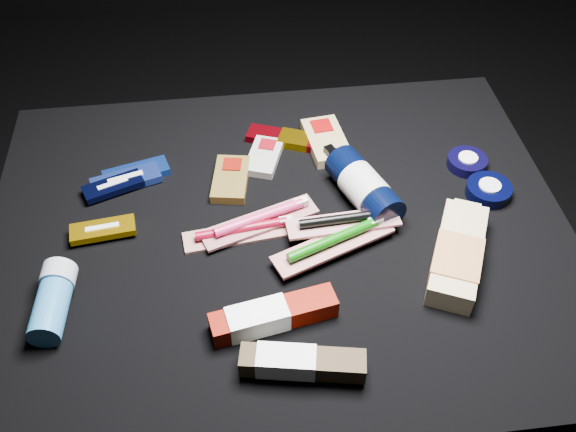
{
  "coord_description": "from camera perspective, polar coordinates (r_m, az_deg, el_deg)",
  "views": [
    {
      "loc": [
        -0.07,
        -0.72,
        1.2
      ],
      "look_at": [
        0.01,
        0.01,
        0.42
      ],
      "focal_mm": 40.0,
      "sensor_mm": 36.0,
      "label": 1
    }
  ],
  "objects": [
    {
      "name": "ground",
      "position": [
        1.4,
        -0.57,
        -12.3
      ],
      "size": [
        3.0,
        3.0,
        0.0
      ],
      "primitive_type": "plane",
      "color": "black",
      "rests_on": "ground"
    },
    {
      "name": "luna_bar_2",
      "position": [
        1.18,
        -15.27,
        2.57
      ],
      "size": [
        0.11,
        0.07,
        0.01
      ],
      "rotation": [
        0.0,
        0.0,
        0.37
      ],
      "color": "black",
      "rests_on": "cloth_table"
    },
    {
      "name": "power_bar",
      "position": [
        1.24,
        -0.13,
        6.88
      ],
      "size": [
        0.14,
        0.09,
        0.02
      ],
      "rotation": [
        0.0,
        0.0,
        -0.38
      ],
      "color": "maroon",
      "rests_on": "cloth_table"
    },
    {
      "name": "clif_bar_0",
      "position": [
        1.16,
        -5.09,
        3.44
      ],
      "size": [
        0.08,
        0.12,
        0.02
      ],
      "rotation": [
        0.0,
        0.0,
        -0.17
      ],
      "color": "brown",
      "rests_on": "cloth_table"
    },
    {
      "name": "deodorant_stick",
      "position": [
        1.02,
        -20.18,
        -7.06
      ],
      "size": [
        0.06,
        0.13,
        0.05
      ],
      "rotation": [
        0.0,
        0.0,
        -0.08
      ],
      "color": "teal",
      "rests_on": "cloth_table"
    },
    {
      "name": "toothbrush_pack_0",
      "position": [
        1.07,
        -3.99,
        -1.35
      ],
      "size": [
        0.2,
        0.07,
        0.02
      ],
      "rotation": [
        0.0,
        0.0,
        0.11
      ],
      "color": "beige",
      "rests_on": "cloth_table"
    },
    {
      "name": "clif_bar_1",
      "position": [
        1.2,
        -2.09,
        5.4
      ],
      "size": [
        0.08,
        0.11,
        0.02
      ],
      "rotation": [
        0.0,
        0.0,
        -0.34
      ],
      "color": "#A5A49F",
      "rests_on": "cloth_table"
    },
    {
      "name": "clif_bar_2",
      "position": [
        1.24,
        3.35,
        6.82
      ],
      "size": [
        0.08,
        0.13,
        0.02
      ],
      "rotation": [
        0.0,
        0.0,
        0.12
      ],
      "color": "tan",
      "rests_on": "cloth_table"
    },
    {
      "name": "toothpaste_carton_green",
      "position": [
        0.9,
        0.78,
        -12.89
      ],
      "size": [
        0.18,
        0.07,
        0.03
      ],
      "rotation": [
        0.0,
        0.0,
        -0.19
      ],
      "color": "#31220F",
      "rests_on": "cloth_table"
    },
    {
      "name": "bodywash_bottle",
      "position": [
        1.05,
        14.82,
        -3.46
      ],
      "size": [
        0.15,
        0.21,
        0.04
      ],
      "rotation": [
        0.0,
        0.0,
        -0.44
      ],
      "color": "#D1BB8A",
      "rests_on": "cloth_table"
    },
    {
      "name": "cloth_table",
      "position": [
        1.23,
        -0.64,
        -7.46
      ],
      "size": [
        0.98,
        0.78,
        0.4
      ],
      "primitive_type": "cube",
      "color": "black",
      "rests_on": "ground"
    },
    {
      "name": "lotion_bottle",
      "position": [
        1.11,
        6.75,
        2.58
      ],
      "size": [
        0.12,
        0.21,
        0.07
      ],
      "rotation": [
        0.0,
        0.0,
        0.36
      ],
      "color": "black",
      "rests_on": "cloth_table"
    },
    {
      "name": "luna_bar_0",
      "position": [
        1.2,
        -13.34,
        3.76
      ],
      "size": [
        0.12,
        0.07,
        0.02
      ],
      "rotation": [
        0.0,
        0.0,
        0.27
      ],
      "color": "#163A9F",
      "rests_on": "cloth_table"
    },
    {
      "name": "cream_tin_upper",
      "position": [
        1.23,
        15.63,
        4.65
      ],
      "size": [
        0.07,
        0.07,
        0.02
      ],
      "rotation": [
        0.0,
        0.0,
        0.15
      ],
      "color": "black",
      "rests_on": "cloth_table"
    },
    {
      "name": "toothbrush_pack_2",
      "position": [
        1.03,
        4.2,
        -2.27
      ],
      "size": [
        0.21,
        0.12,
        0.02
      ],
      "rotation": [
        0.0,
        0.0,
        0.38
      ],
      "color": "silver",
      "rests_on": "cloth_table"
    },
    {
      "name": "luna_bar_3",
      "position": [
        1.1,
        -16.13,
        -1.17
      ],
      "size": [
        0.11,
        0.05,
        0.01
      ],
      "rotation": [
        0.0,
        0.0,
        0.12
      ],
      "color": "#C18C06",
      "rests_on": "cloth_table"
    },
    {
      "name": "toothpaste_carton_red",
      "position": [
        0.95,
        -1.77,
        -8.91
      ],
      "size": [
        0.19,
        0.08,
        0.04
      ],
      "rotation": [
        0.0,
        0.0,
        0.19
      ],
      "color": "#790B00",
      "rests_on": "cloth_table"
    },
    {
      "name": "luna_bar_1",
      "position": [
        1.19,
        -14.19,
        3.11
      ],
      "size": [
        0.13,
        0.08,
        0.02
      ],
      "rotation": [
        0.0,
        0.0,
        0.29
      ],
      "color": "#2643AD",
      "rests_on": "cloth_table"
    },
    {
      "name": "toothbrush_pack_3",
      "position": [
        1.06,
        5.1,
        -0.41
      ],
      "size": [
        0.19,
        0.05,
        0.02
      ],
      "rotation": [
        0.0,
        0.0,
        0.06
      ],
      "color": "silver",
      "rests_on": "cloth_table"
    },
    {
      "name": "cream_tin_lower",
      "position": [
        1.18,
        17.4,
        2.22
      ],
      "size": [
        0.08,
        0.08,
        0.02
      ],
      "rotation": [
        0.0,
        0.0,
        0.08
      ],
      "color": "black",
      "rests_on": "cloth_table"
    },
    {
      "name": "toothbrush_pack_1",
      "position": [
        1.07,
        -2.41,
        -0.31
      ],
      "size": [
        0.21,
        0.11,
        0.02
      ],
      "rotation": [
        0.0,
        0.0,
        0.34
      ],
      "color": "#AAA59F",
      "rests_on": "cloth_table"
    }
  ]
}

